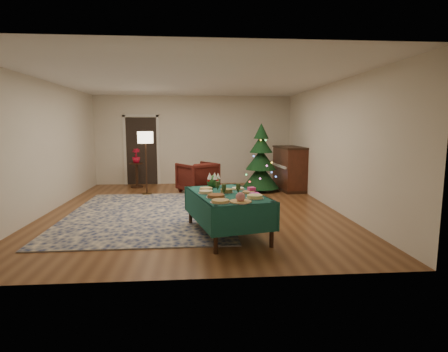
{
  "coord_description": "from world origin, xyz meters",
  "views": [
    {
      "loc": [
        0.07,
        -7.37,
        1.76
      ],
      "look_at": [
        0.57,
        -1.06,
        0.87
      ],
      "focal_mm": 28.0,
      "sensor_mm": 36.0,
      "label": 1
    }
  ],
  "objects": [
    {
      "name": "side_table",
      "position": [
        -1.67,
        2.89,
        0.35
      ],
      "size": [
        0.4,
        0.4,
        0.72
      ],
      "color": "black",
      "rests_on": "ground"
    },
    {
      "name": "goblet_0",
      "position": [
        0.43,
        -1.53,
        0.77
      ],
      "size": [
        0.07,
        0.07,
        0.16
      ],
      "color": "#2D471E",
      "rests_on": "buffet_table"
    },
    {
      "name": "christmas_tree",
      "position": [
        1.83,
        2.05,
        0.84
      ],
      "size": [
        1.3,
        1.3,
        1.86
      ],
      "color": "black",
      "rests_on": "ground"
    },
    {
      "name": "platter_4",
      "position": [
        0.91,
        -1.85,
        0.7
      ],
      "size": [
        0.23,
        0.23,
        0.04
      ],
      "color": "silver",
      "rests_on": "buffet_table"
    },
    {
      "name": "napkin_stack",
      "position": [
        0.99,
        -1.99,
        0.7
      ],
      "size": [
        0.17,
        0.17,
        0.04
      ],
      "primitive_type": "cube",
      "rotation": [
        0.0,
        0.0,
        0.24
      ],
      "color": "#D43BAD",
      "rests_on": "buffet_table"
    },
    {
      "name": "floor_lamp",
      "position": [
        -1.23,
        1.77,
        1.39
      ],
      "size": [
        0.4,
        0.4,
        1.64
      ],
      "color": "#A57F3F",
      "rests_on": "ground"
    },
    {
      "name": "platter_5",
      "position": [
        0.22,
        -1.78,
        0.71
      ],
      "size": [
        0.25,
        0.25,
        0.05
      ],
      "color": "silver",
      "rests_on": "buffet_table"
    },
    {
      "name": "buffet_table",
      "position": [
        0.56,
        -1.82,
        0.55
      ],
      "size": [
        1.41,
        1.95,
        0.68
      ],
      "color": "black",
      "rests_on": "ground"
    },
    {
      "name": "platter_3",
      "position": [
        0.37,
        -2.13,
        0.71
      ],
      "size": [
        0.31,
        0.31,
        0.05
      ],
      "color": "silver",
      "rests_on": "buffet_table"
    },
    {
      "name": "gift_box",
      "position": [
        0.97,
        -1.78,
        0.73
      ],
      "size": [
        0.13,
        0.13,
        0.09
      ],
      "primitive_type": "cube",
      "rotation": [
        0.0,
        0.0,
        0.24
      ],
      "color": "#DB3D8B",
      "rests_on": "buffet_table"
    },
    {
      "name": "platter_2",
      "position": [
        0.94,
        -2.25,
        0.71
      ],
      "size": [
        0.28,
        0.28,
        0.06
      ],
      "color": "silver",
      "rests_on": "buffet_table"
    },
    {
      "name": "centerpiece",
      "position": [
        0.38,
        -1.16,
        0.8
      ],
      "size": [
        0.25,
        0.25,
        0.28
      ],
      "color": "#1E4C1E",
      "rests_on": "buffet_table"
    },
    {
      "name": "platter_0",
      "position": [
        0.41,
        -2.5,
        0.7
      ],
      "size": [
        0.3,
        0.3,
        0.04
      ],
      "color": "silver",
      "rests_on": "buffet_table"
    },
    {
      "name": "armchair",
      "position": [
        0.09,
        1.96,
        0.45
      ],
      "size": [
        1.19,
        1.17,
        0.91
      ],
      "primitive_type": "imported",
      "rotation": [
        0.0,
        0.0,
        3.73
      ],
      "color": "#40120D",
      "rests_on": "ground"
    },
    {
      "name": "rug",
      "position": [
        -0.89,
        -0.34,
        0.01
      ],
      "size": [
        3.24,
        4.23,
        0.02
      ],
      "primitive_type": "cube",
      "rotation": [
        0.0,
        0.0,
        0.01
      ],
      "color": "#13204A",
      "rests_on": "ground"
    },
    {
      "name": "platter_1",
      "position": [
        0.7,
        -2.49,
        0.74
      ],
      "size": [
        0.33,
        0.33,
        0.15
      ],
      "color": "silver",
      "rests_on": "buffet_table"
    },
    {
      "name": "goblet_1",
      "position": [
        0.75,
        -1.82,
        0.77
      ],
      "size": [
        0.07,
        0.07,
        0.16
      ],
      "color": "#2D471E",
      "rests_on": "buffet_table"
    },
    {
      "name": "piano",
      "position": [
        2.68,
        2.19,
        0.59
      ],
      "size": [
        0.75,
        1.45,
        1.22
      ],
      "color": "black",
      "rests_on": "ground"
    },
    {
      "name": "platter_6",
      "position": [
        0.56,
        -1.75,
        0.72
      ],
      "size": [
        0.23,
        0.23,
        0.07
      ],
      "color": "silver",
      "rests_on": "buffet_table"
    },
    {
      "name": "platter_7",
      "position": [
        0.78,
        -1.49,
        0.7
      ],
      "size": [
        0.23,
        0.23,
        0.04
      ],
      "color": "silver",
      "rests_on": "buffet_table"
    },
    {
      "name": "platter_8",
      "position": [
        0.23,
        -1.44,
        0.7
      ],
      "size": [
        0.25,
        0.25,
        0.04
      ],
      "color": "silver",
      "rests_on": "buffet_table"
    },
    {
      "name": "doorway",
      "position": [
        -1.6,
        3.48,
        1.1
      ],
      "size": [
        1.08,
        0.04,
        2.16
      ],
      "color": "black",
      "rests_on": "ground"
    },
    {
      "name": "goblet_2",
      "position": [
        0.51,
        -1.84,
        0.77
      ],
      "size": [
        0.07,
        0.07,
        0.16
      ],
      "color": "#2D471E",
      "rests_on": "buffet_table"
    },
    {
      "name": "potted_plant",
      "position": [
        -1.67,
        2.89,
        0.84
      ],
      "size": [
        0.24,
        0.42,
        0.24
      ],
      "primitive_type": "imported",
      "color": "#AA0C21",
      "rests_on": "side_table"
    },
    {
      "name": "room_shell",
      "position": [
        0.0,
        0.0,
        1.35
      ],
      "size": [
        7.0,
        7.0,
        7.0
      ],
      "color": "#593319",
      "rests_on": "ground"
    }
  ]
}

